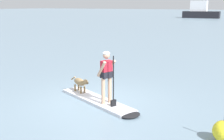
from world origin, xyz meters
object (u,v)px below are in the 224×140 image
marker_buoy (223,131)px  moored_boat_far_starboard (200,12)px  dog (80,82)px  paddleboard (100,102)px  person_paddler (107,74)px

marker_buoy → moored_boat_far_starboard: bearing=105.7°
dog → marker_buoy: size_ratio=1.06×
dog → moored_boat_far_starboard: 66.75m
dog → moored_boat_far_starboard: size_ratio=0.12×
paddleboard → moored_boat_far_starboard: bearing=102.5°
paddleboard → marker_buoy: bearing=-10.2°
moored_boat_far_starboard → marker_buoy: size_ratio=8.84×
dog → moored_boat_far_starboard: moored_boat_far_starboard is taller
paddleboard → dog: dog is taller
paddleboard → moored_boat_far_starboard: (-14.62, 65.77, 1.51)m
paddleboard → moored_boat_far_starboard: 67.39m
person_paddler → marker_buoy: size_ratio=1.65×
dog → paddleboard: bearing=-19.5°
moored_boat_far_starboard → marker_buoy: 69.06m
dog → marker_buoy: marker_buoy is taller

